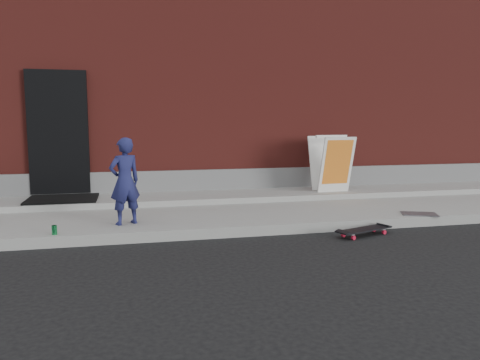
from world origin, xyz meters
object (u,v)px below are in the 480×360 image
object	(u,v)px
skateboard	(364,230)
pizza_sign	(331,163)
child	(125,181)
soda_can	(54,230)

from	to	relation	value
skateboard	pizza_sign	xyz separation A→B (m)	(0.63, 2.53, 0.71)
child	skateboard	bearing A→B (deg)	141.24
soda_can	skateboard	bearing A→B (deg)	-5.71
child	skateboard	xyz separation A→B (m)	(3.26, -0.85, -0.68)
child	soda_can	size ratio (longest dim) A/B	10.09
pizza_sign	child	bearing A→B (deg)	-156.59
child	soda_can	world-z (taller)	child
pizza_sign	soda_can	distance (m)	5.26
skateboard	pizza_sign	world-z (taller)	pizza_sign
skateboard	pizza_sign	bearing A→B (deg)	76.03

